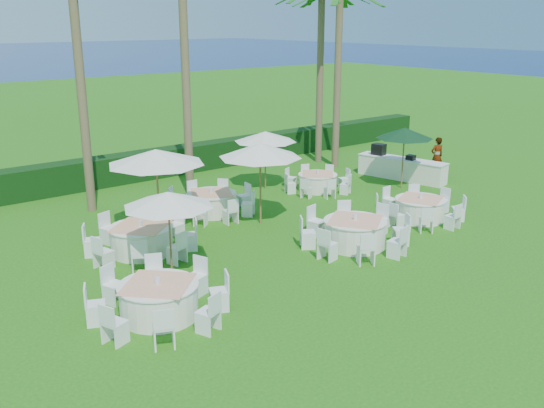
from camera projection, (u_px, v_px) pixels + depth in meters
The scene contains 19 objects.
ground at pixel (339, 258), 17.75m from camera, with size 120.00×120.00×0.00m, color #1E5F10.
hedge at pixel (148, 164), 26.61m from camera, with size 34.00×1.00×1.20m, color black.
banquet_table_a at pixel (159, 299), 14.17m from camera, with size 3.23×3.23×1.00m.
banquet_table_b at pixel (355, 232), 18.60m from camera, with size 3.39×3.39×1.02m.
banquet_table_c at pixel (420, 208), 21.08m from camera, with size 3.05×3.05×0.93m.
banquet_table_d at pixel (141, 239), 18.08m from camera, with size 3.31×3.31×1.00m.
banquet_table_e at pixel (212, 203), 21.73m from camera, with size 3.13×3.13×0.95m.
banquet_table_f at pixel (318, 182), 24.68m from camera, with size 2.73×2.73×0.85m.
umbrella_a at pixel (168, 199), 16.02m from camera, with size 2.45×2.45×2.36m.
umbrella_b at pixel (260, 150), 20.04m from camera, with size 2.79×2.79×2.80m.
umbrella_c at pixel (156, 157), 19.23m from camera, with size 3.14×3.14×2.77m.
umbrella_d at pixel (265, 137), 24.43m from camera, with size 2.54×2.54×2.39m.
umbrella_green at pixel (405, 133), 24.51m from camera, with size 2.33×2.33×2.52m.
buffet_table at pixel (401, 168), 26.46m from camera, with size 1.69×4.06×1.41m.
staff_person at pixel (437, 156), 27.06m from camera, with size 0.62×0.41×1.71m, color gray.
palm_b at pixel (79, 64), 20.67m from camera, with size 4.27×4.36×9.55m.
palm_c at pixel (184, 39), 22.58m from camera, with size 4.29×4.35×11.05m.
palm_d at pixel (320, 65), 28.49m from camera, with size 4.40×4.12×8.36m.
palm_e at pixel (338, 69), 27.47m from camera, with size 4.21×4.38×8.23m.
Camera 1 is at (-11.73, -11.78, 6.72)m, focal length 40.00 mm.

